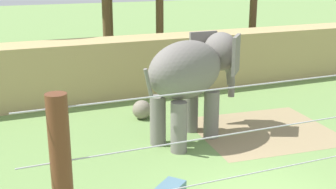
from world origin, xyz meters
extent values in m
cube|color=#937F5B|center=(2.85, 3.97, 0.00)|extent=(4.90, 4.43, 0.01)
cube|color=tan|center=(0.00, 10.00, 1.25)|extent=(36.00, 1.80, 2.51)
cylinder|color=slate|center=(0.50, 4.96, 0.80)|extent=(0.50, 0.50, 1.60)
cylinder|color=slate|center=(0.87, 4.16, 0.80)|extent=(0.50, 0.50, 1.60)
cylinder|color=slate|center=(-0.98, 4.26, 0.80)|extent=(0.50, 0.50, 1.60)
cylinder|color=slate|center=(-0.60, 3.47, 0.80)|extent=(0.50, 0.50, 1.60)
ellipsoid|color=slate|center=(-0.05, 4.21, 2.37)|extent=(3.36, 2.70, 1.83)
ellipsoid|color=slate|center=(1.63, 5.00, 2.69)|extent=(1.55, 1.62, 1.32)
cube|color=slate|center=(1.24, 5.57, 2.69)|extent=(1.03, 0.12, 1.25)
cube|color=slate|center=(1.82, 4.33, 2.69)|extent=(0.75, 0.86, 1.25)
cylinder|color=slate|center=(2.08, 5.21, 2.22)|extent=(0.66, 0.57, 0.71)
cylinder|color=slate|center=(2.20, 5.27, 1.72)|extent=(0.49, 0.44, 0.67)
cylinder|color=slate|center=(2.28, 5.31, 1.25)|extent=(0.31, 0.31, 0.63)
cylinder|color=slate|center=(-1.55, 3.51, 2.26)|extent=(0.36, 0.25, 0.91)
sphere|color=gray|center=(-0.64, 6.78, 0.35)|extent=(0.71, 0.71, 0.71)
cylinder|color=brown|center=(0.52, 15.95, 2.83)|extent=(0.44, 0.44, 5.67)
cylinder|color=brown|center=(3.53, 15.54, 2.85)|extent=(0.44, 0.44, 5.70)
cylinder|color=brown|center=(9.20, 14.66, 3.22)|extent=(0.44, 0.44, 6.44)
cylinder|color=brown|center=(0.88, 16.72, 2.53)|extent=(0.44, 0.44, 5.06)
camera|label=1|loc=(-5.68, -7.93, 5.49)|focal=46.96mm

